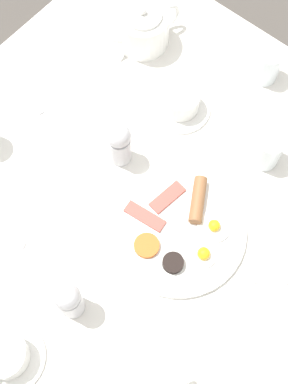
{
  "coord_description": "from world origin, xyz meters",
  "views": [
    {
      "loc": [
        -0.35,
        -0.29,
        1.83
      ],
      "look_at": [
        0.0,
        0.0,
        0.75
      ],
      "focal_mm": 50.0,
      "sensor_mm": 36.0,
      "label": 1
    }
  ],
  "objects_px": {
    "breakfast_plate": "(180,229)",
    "teacup_with_saucer_left": "(181,102)",
    "teapot_near": "(143,28)",
    "teacup_with_saucer_right": "(6,356)",
    "pepper_grinder": "(69,300)",
    "wine_glass_spare": "(267,64)",
    "spoon_for_tea": "(26,90)",
    "water_glass_short": "(267,149)",
    "salt_grinder": "(119,143)"
  },
  "relations": [
    {
      "from": "teapot_near",
      "to": "teacup_with_saucer_left",
      "type": "relative_size",
      "value": 1.43
    },
    {
      "from": "teacup_with_saucer_right",
      "to": "wine_glass_spare",
      "type": "distance_m",
      "value": 0.87
    },
    {
      "from": "water_glass_short",
      "to": "wine_glass_spare",
      "type": "xyz_separation_m",
      "value": [
        0.19,
        0.13,
        0.0
      ]
    },
    {
      "from": "teacup_with_saucer_left",
      "to": "pepper_grinder",
      "type": "height_order",
      "value": "pepper_grinder"
    },
    {
      "from": "breakfast_plate",
      "to": "teacup_with_saucer_left",
      "type": "distance_m",
      "value": 0.31
    },
    {
      "from": "wine_glass_spare",
      "to": "water_glass_short",
      "type": "bearing_deg",
      "value": -144.73
    },
    {
      "from": "teacup_with_saucer_left",
      "to": "spoon_for_tea",
      "type": "relative_size",
      "value": 0.93
    },
    {
      "from": "pepper_grinder",
      "to": "teapot_near",
      "type": "bearing_deg",
      "value": 27.93
    },
    {
      "from": "teacup_with_saucer_right",
      "to": "spoon_for_tea",
      "type": "bearing_deg",
      "value": 41.85
    },
    {
      "from": "teacup_with_saucer_right",
      "to": "wine_glass_spare",
      "type": "bearing_deg",
      "value": 0.03
    },
    {
      "from": "teapot_near",
      "to": "salt_grinder",
      "type": "height_order",
      "value": "salt_grinder"
    },
    {
      "from": "breakfast_plate",
      "to": "salt_grinder",
      "type": "xyz_separation_m",
      "value": [
        0.05,
        0.21,
        0.06
      ]
    },
    {
      "from": "teacup_with_saucer_left",
      "to": "pepper_grinder",
      "type": "xyz_separation_m",
      "value": [
        -0.51,
        -0.13,
        0.04
      ]
    },
    {
      "from": "breakfast_plate",
      "to": "salt_grinder",
      "type": "relative_size",
      "value": 2.35
    },
    {
      "from": "teapot_near",
      "to": "wine_glass_spare",
      "type": "relative_size",
      "value": 2.3
    },
    {
      "from": "teacup_with_saucer_right",
      "to": "pepper_grinder",
      "type": "relative_size",
      "value": 1.16
    },
    {
      "from": "breakfast_plate",
      "to": "spoon_for_tea",
      "type": "bearing_deg",
      "value": 85.22
    },
    {
      "from": "teacup_with_saucer_left",
      "to": "wine_glass_spare",
      "type": "distance_m",
      "value": 0.23
    },
    {
      "from": "pepper_grinder",
      "to": "spoon_for_tea",
      "type": "bearing_deg",
      "value": 55.1
    },
    {
      "from": "water_glass_short",
      "to": "pepper_grinder",
      "type": "xyz_separation_m",
      "value": [
        -0.53,
        0.1,
        0.02
      ]
    },
    {
      "from": "teacup_with_saucer_left",
      "to": "salt_grinder",
      "type": "xyz_separation_m",
      "value": [
        -0.19,
        0.02,
        0.04
      ]
    },
    {
      "from": "teapot_near",
      "to": "spoon_for_tea",
      "type": "xyz_separation_m",
      "value": [
        -0.29,
        0.12,
        -0.05
      ]
    },
    {
      "from": "teapot_near",
      "to": "spoon_for_tea",
      "type": "bearing_deg",
      "value": -4.7
    },
    {
      "from": "wine_glass_spare",
      "to": "pepper_grinder",
      "type": "xyz_separation_m",
      "value": [
        -0.71,
        -0.03,
        0.02
      ]
    },
    {
      "from": "wine_glass_spare",
      "to": "spoon_for_tea",
      "type": "height_order",
      "value": "wine_glass_spare"
    },
    {
      "from": "wine_glass_spare",
      "to": "spoon_for_tea",
      "type": "bearing_deg",
      "value": 134.16
    },
    {
      "from": "teapot_near",
      "to": "teacup_with_saucer_right",
      "type": "xyz_separation_m",
      "value": [
        -0.76,
        -0.29,
        -0.02
      ]
    },
    {
      "from": "water_glass_short",
      "to": "salt_grinder",
      "type": "xyz_separation_m",
      "value": [
        -0.21,
        0.25,
        0.02
      ]
    },
    {
      "from": "wine_glass_spare",
      "to": "spoon_for_tea",
      "type": "relative_size",
      "value": 0.58
    },
    {
      "from": "teacup_with_saucer_left",
      "to": "water_glass_short",
      "type": "bearing_deg",
      "value": -85.67
    },
    {
      "from": "pepper_grinder",
      "to": "salt_grinder",
      "type": "relative_size",
      "value": 1.0
    },
    {
      "from": "teacup_with_saucer_left",
      "to": "wine_glass_spare",
      "type": "height_order",
      "value": "wine_glass_spare"
    },
    {
      "from": "breakfast_plate",
      "to": "wine_glass_spare",
      "type": "bearing_deg",
      "value": 11.79
    },
    {
      "from": "wine_glass_spare",
      "to": "salt_grinder",
      "type": "relative_size",
      "value": 0.72
    },
    {
      "from": "water_glass_short",
      "to": "spoon_for_tea",
      "type": "bearing_deg",
      "value": 111.66
    },
    {
      "from": "teapot_near",
      "to": "salt_grinder",
      "type": "bearing_deg",
      "value": 48.99
    },
    {
      "from": "wine_glass_spare",
      "to": "salt_grinder",
      "type": "height_order",
      "value": "salt_grinder"
    },
    {
      "from": "wine_glass_spare",
      "to": "salt_grinder",
      "type": "xyz_separation_m",
      "value": [
        -0.39,
        0.12,
        0.02
      ]
    },
    {
      "from": "water_glass_short",
      "to": "wine_glass_spare",
      "type": "bearing_deg",
      "value": 35.27
    },
    {
      "from": "breakfast_plate",
      "to": "spoon_for_tea",
      "type": "relative_size",
      "value": 1.89
    },
    {
      "from": "breakfast_plate",
      "to": "water_glass_short",
      "type": "relative_size",
      "value": 3.3
    },
    {
      "from": "teapot_near",
      "to": "pepper_grinder",
      "type": "relative_size",
      "value": 1.66
    },
    {
      "from": "teacup_with_saucer_left",
      "to": "salt_grinder",
      "type": "relative_size",
      "value": 1.16
    },
    {
      "from": "water_glass_short",
      "to": "wine_glass_spare",
      "type": "distance_m",
      "value": 0.23
    },
    {
      "from": "pepper_grinder",
      "to": "wine_glass_spare",
      "type": "bearing_deg",
      "value": 2.27
    },
    {
      "from": "breakfast_plate",
      "to": "teapot_near",
      "type": "distance_m",
      "value": 0.51
    },
    {
      "from": "teapot_near",
      "to": "teacup_with_saucer_right",
      "type": "distance_m",
      "value": 0.81
    },
    {
      "from": "breakfast_plate",
      "to": "salt_grinder",
      "type": "height_order",
      "value": "salt_grinder"
    },
    {
      "from": "breakfast_plate",
      "to": "teacup_with_saucer_left",
      "type": "relative_size",
      "value": 2.03
    },
    {
      "from": "teapot_near",
      "to": "wine_glass_spare",
      "type": "height_order",
      "value": "teapot_near"
    }
  ]
}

